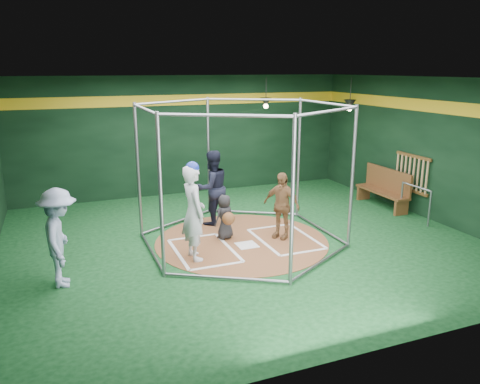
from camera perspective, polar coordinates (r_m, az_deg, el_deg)
name	(u,v)px	position (r m, az deg, el deg)	size (l,w,h in m)	color
room_shell	(242,163)	(9.89, 0.20, 3.54)	(10.10, 9.10, 3.53)	#0C3816
clay_disc	(242,241)	(10.37, 0.20, -5.98)	(3.80, 3.80, 0.01)	brown
home_plate	(247,245)	(10.11, 0.84, -6.48)	(0.43, 0.43, 0.01)	white
batter_box_left	(204,250)	(9.86, -4.42, -7.11)	(1.17, 1.77, 0.01)	white
batter_box_right	(285,239)	(10.53, 5.54, -5.67)	(1.17, 1.77, 0.01)	white
batting_cage	(242,175)	(9.94, 0.21, 2.09)	(4.05, 4.67, 3.00)	gray
bat_rack	(412,173)	(12.96, 20.19, 2.16)	(0.07, 1.25, 0.98)	brown
pendant_lamp_near	(266,102)	(13.90, 3.18, 10.91)	(0.34, 0.34, 0.90)	black
pendant_lamp_far	(350,104)	(13.40, 13.24, 10.40)	(0.34, 0.34, 0.90)	black
batter_figure	(193,211)	(9.19, -5.70, -2.37)	(0.50, 0.72, 1.97)	silver
visitor_leopard	(281,205)	(10.38, 5.06, -1.63)	(0.88, 0.37, 1.50)	#AD7D4A
catcher_figure	(225,217)	(10.33, -1.83, -3.06)	(0.57, 0.63, 1.01)	black
umpire	(212,188)	(11.26, -3.43, 0.54)	(0.88, 0.68, 1.81)	black
bystander_blue	(60,238)	(8.65, -21.13, -5.24)	(1.13, 0.65, 1.75)	#A2B2D7
dugout_bench	(385,187)	(13.37, 17.23, 0.53)	(0.42, 1.82, 1.06)	brown
steel_railing	(416,198)	(12.36, 20.62, -0.63)	(0.05, 1.04, 0.89)	gray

